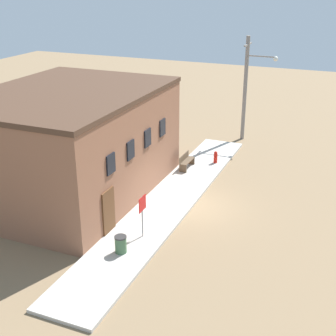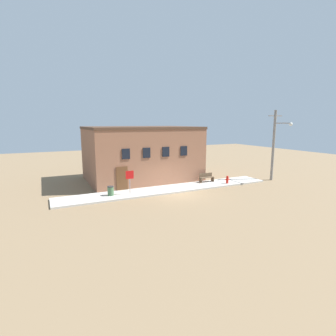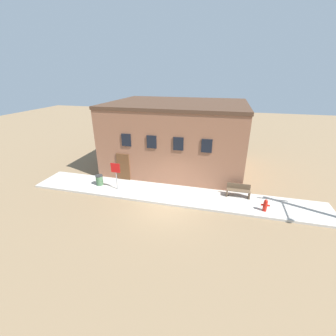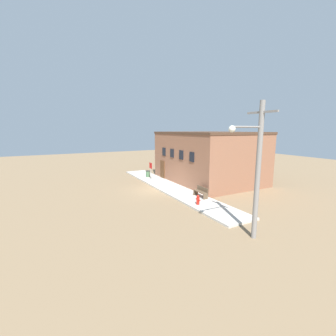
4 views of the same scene
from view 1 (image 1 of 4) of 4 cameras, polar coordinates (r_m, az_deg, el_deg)
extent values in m
plane|color=#846B4C|center=(23.86, 3.14, -4.71)|extent=(80.00, 80.00, 0.00)
cube|color=#BCB7AD|center=(24.24, 0.22, -4.01)|extent=(19.73, 2.62, 0.15)
cube|color=#8E5B42|center=(25.01, -11.96, 2.74)|extent=(10.81, 8.13, 5.29)
cube|color=#4C3323|center=(24.24, -12.48, 8.91)|extent=(10.91, 8.23, 0.24)
cube|color=black|center=(20.47, -6.99, 0.49)|extent=(0.70, 0.08, 0.90)
cube|color=black|center=(22.02, -4.59, 2.20)|extent=(0.70, 0.08, 0.90)
cube|color=black|center=(23.61, -2.51, 3.67)|extent=(0.70, 0.08, 0.90)
cube|color=black|center=(25.25, -0.68, 4.96)|extent=(0.70, 0.08, 0.90)
cube|color=brown|center=(21.07, -7.25, -5.40)|extent=(1.00, 0.08, 2.20)
cylinder|color=red|center=(28.92, 5.81, 1.20)|extent=(0.23, 0.23, 0.58)
sphere|color=red|center=(28.80, 5.84, 1.85)|extent=(0.21, 0.21, 0.21)
cylinder|color=red|center=(28.73, 5.71, 1.24)|extent=(0.13, 0.11, 0.11)
cylinder|color=red|center=(29.05, 5.93, 1.48)|extent=(0.13, 0.11, 0.11)
cylinder|color=gray|center=(20.55, -3.15, -5.95)|extent=(0.06, 0.06, 1.94)
cube|color=red|center=(20.25, -3.14, -4.37)|extent=(0.67, 0.02, 0.67)
cube|color=brown|center=(27.42, 1.82, -0.07)|extent=(0.08, 0.44, 0.45)
cube|color=brown|center=(28.63, 2.83, 0.92)|extent=(0.08, 0.44, 0.45)
cube|color=brown|center=(27.93, 2.34, 0.90)|extent=(1.48, 0.44, 0.04)
cube|color=brown|center=(27.92, 1.97, 1.36)|extent=(1.48, 0.04, 0.37)
cylinder|color=#426642|center=(19.80, -5.78, -9.31)|extent=(0.49, 0.49, 0.69)
cylinder|color=#2D2D2D|center=(19.61, -5.82, -8.37)|extent=(0.51, 0.51, 0.06)
cylinder|color=gray|center=(33.06, 9.37, 9.45)|extent=(0.26, 0.26, 7.18)
cylinder|color=gray|center=(32.43, 11.31, 13.21)|extent=(0.09, 1.91, 0.09)
sphere|color=silver|center=(32.27, 12.99, 12.85)|extent=(0.32, 0.32, 0.32)
cube|color=gray|center=(32.53, 9.72, 14.63)|extent=(1.80, 0.10, 0.10)
camera|label=2|loc=(16.45, 67.91, -10.06)|focal=28.00mm
camera|label=3|loc=(23.81, 34.48, 10.78)|focal=24.00mm
camera|label=4|loc=(39.61, 26.11, 12.85)|focal=24.00mm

